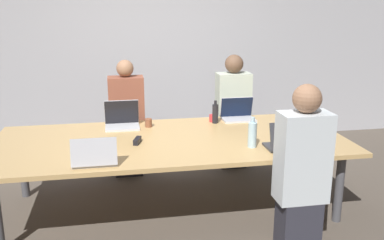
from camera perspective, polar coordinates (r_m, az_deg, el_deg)
ground_plane at (r=4.38m, az=-2.70°, el=-11.56°), size 24.00×24.00×0.00m
curtain_wall at (r=6.09m, az=-5.66°, el=9.84°), size 12.00×0.06×2.80m
conference_table at (r=4.12m, az=-2.82°, el=-3.20°), size 3.33×1.44×0.72m
laptop_far_midleft at (r=4.53m, az=-9.31°, el=0.07°), size 0.36×0.27×0.28m
person_far_midleft at (r=5.02m, az=-8.64°, el=-0.08°), size 0.40×0.24×1.37m
cup_far_midleft at (r=4.50m, az=-5.82°, el=-0.37°), size 0.07×0.07×0.09m
laptop_near_left at (r=3.52m, az=-12.87°, el=-4.85°), size 0.36×0.23×0.24m
laptop_far_right at (r=4.79m, az=6.10°, el=0.92°), size 0.36×0.24×0.24m
person_far_right at (r=5.24m, az=5.47°, el=0.91°), size 0.40×0.24×1.39m
cup_far_right at (r=4.68m, az=2.83°, el=0.25°), size 0.08×0.08×0.08m
bottle_far_right at (r=4.61m, az=3.12°, el=0.89°), size 0.06×0.06×0.25m
laptop_near_right at (r=3.87m, az=12.27°, el=-2.82°), size 0.31×0.26×0.26m
person_near_right at (r=3.52m, az=14.41°, el=-6.83°), size 0.40×0.24×1.40m
cup_near_right at (r=4.01m, az=15.64°, el=-2.82°), size 0.09×0.09×0.09m
bottle_near_right at (r=3.87m, az=8.05°, el=-1.90°), size 0.08×0.08×0.28m
stapler at (r=4.00m, az=-7.31°, el=-2.75°), size 0.09×0.16×0.05m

